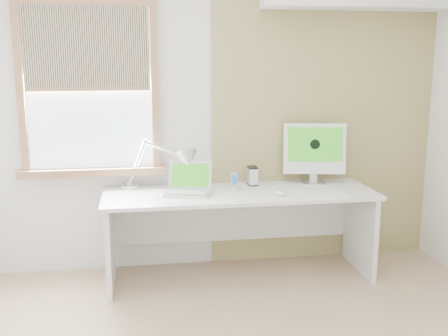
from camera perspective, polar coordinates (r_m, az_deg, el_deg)
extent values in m
cube|color=white|center=(4.51, -1.43, 5.53)|extent=(4.00, 0.02, 2.60)
cube|color=white|center=(1.19, 22.31, -12.70)|extent=(4.00, 0.02, 2.60)
cube|color=#988D56|center=(4.72, 10.78, 5.61)|extent=(2.00, 0.02, 2.60)
cube|color=#956744|center=(4.50, -21.24, 7.95)|extent=(0.06, 0.06, 1.42)
cube|color=#956744|center=(4.41, -7.51, 8.57)|extent=(0.06, 0.06, 1.42)
cube|color=#956744|center=(4.44, -14.91, 17.10)|extent=(1.00, 0.06, 0.06)
cube|color=#956744|center=(4.49, -14.04, -0.39)|extent=(1.20, 0.14, 0.06)
cube|color=#D1E2F9|center=(4.44, -14.43, 8.33)|extent=(1.00, 0.01, 1.30)
cube|color=beige|center=(4.40, -14.70, 12.53)|extent=(0.98, 0.02, 0.65)
cube|color=#956744|center=(4.40, -14.48, 8.30)|extent=(0.98, 0.03, 0.03)
cube|color=white|center=(4.27, 1.75, -2.79)|extent=(2.20, 0.70, 0.03)
cube|color=white|center=(4.31, -12.26, -7.98)|extent=(0.04, 0.64, 0.70)
cube|color=white|center=(4.68, 14.55, -6.54)|extent=(0.04, 0.64, 0.70)
cube|color=white|center=(4.64, 0.99, -5.00)|extent=(2.08, 0.02, 0.48)
cylinder|color=silver|center=(4.48, -10.23, -1.91)|extent=(0.21, 0.21, 0.02)
sphere|color=silver|center=(4.48, -10.23, -1.69)|extent=(0.06, 0.06, 0.05)
cylinder|color=silver|center=(4.43, -9.41, 0.55)|extent=(0.17, 0.06, 0.37)
sphere|color=silver|center=(4.38, -8.56, 2.84)|extent=(0.05, 0.05, 0.04)
cylinder|color=silver|center=(4.34, -6.49, 2.02)|extent=(0.32, 0.14, 0.14)
sphere|color=silver|center=(4.30, -4.39, 1.19)|extent=(0.05, 0.05, 0.04)
cone|color=silver|center=(4.30, -3.98, 0.78)|extent=(0.23, 0.27, 0.22)
cube|color=silver|center=(4.18, -3.98, -2.77)|extent=(0.41, 0.33, 0.02)
cube|color=#B2B5B7|center=(4.18, -3.98, -2.62)|extent=(0.33, 0.23, 0.00)
cube|color=silver|center=(4.27, -3.70, -0.76)|extent=(0.36, 0.17, 0.23)
cube|color=#2B8117|center=(4.27, -3.71, -0.78)|extent=(0.31, 0.14, 0.19)
cylinder|color=silver|center=(4.36, 1.11, -2.13)|extent=(0.08, 0.08, 0.02)
cube|color=silver|center=(4.35, 1.12, -1.25)|extent=(0.06, 0.02, 0.12)
cube|color=#194C99|center=(4.34, 1.14, -1.26)|extent=(0.05, 0.01, 0.08)
cube|color=silver|center=(4.49, 3.10, -0.86)|extent=(0.07, 0.12, 0.16)
cube|color=black|center=(4.47, 3.11, 0.07)|extent=(0.08, 0.12, 0.01)
cube|color=black|center=(4.51, 3.09, -1.77)|extent=(0.08, 0.12, 0.01)
cube|color=silver|center=(4.61, 9.70, -1.59)|extent=(0.22, 0.21, 0.01)
cube|color=silver|center=(4.62, 9.68, -0.41)|extent=(0.07, 0.03, 0.17)
cube|color=white|center=(4.58, 9.79, 2.08)|extent=(0.54, 0.19, 0.44)
cube|color=#2B8117|center=(4.54, 9.86, 2.56)|extent=(0.46, 0.12, 0.29)
cylinder|color=black|center=(4.54, 9.86, 2.55)|extent=(0.09, 0.03, 0.09)
cube|color=white|center=(4.25, 10.66, -2.73)|extent=(0.45, 0.19, 0.02)
cube|color=white|center=(4.25, 10.66, -2.61)|extent=(0.42, 0.16, 0.00)
ellipsoid|color=white|center=(4.18, 6.10, -2.72)|extent=(0.11, 0.13, 0.03)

